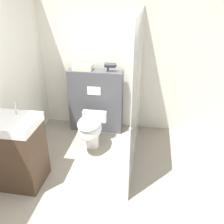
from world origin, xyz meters
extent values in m
plane|color=#9E9384|center=(0.00, 0.00, 0.00)|extent=(12.00, 12.00, 0.00)
cube|color=silver|center=(0.00, 2.22, 1.25)|extent=(8.00, 0.06, 2.50)
cube|color=#4C4C51|center=(-0.35, 2.00, 0.54)|extent=(0.91, 0.24, 1.08)
cube|color=white|center=(-0.35, 1.87, 0.78)|extent=(0.22, 0.01, 0.14)
cube|color=silver|center=(0.39, 1.29, 1.03)|extent=(0.01, 1.81, 2.06)
sphere|color=#B2B2B7|center=(0.39, 0.42, 0.99)|extent=(0.04, 0.04, 0.04)
cylinder|color=white|center=(-0.30, 1.45, 0.17)|extent=(0.21, 0.21, 0.35)
ellipsoid|color=white|center=(-0.30, 1.35, 0.37)|extent=(0.35, 0.57, 0.23)
ellipsoid|color=white|center=(-0.30, 1.35, 0.50)|extent=(0.34, 0.56, 0.02)
cube|color=white|center=(-0.30, 1.65, 0.43)|extent=(0.38, 0.10, 0.17)
cube|color=#473323|center=(-1.01, 0.52, 0.41)|extent=(0.57, 0.50, 0.81)
cube|color=white|center=(-1.01, 0.52, 0.87)|extent=(0.59, 0.51, 0.11)
cylinder|color=silver|center=(-1.01, 0.65, 0.99)|extent=(0.02, 0.02, 0.14)
cylinder|color=#2D2D33|center=(-0.10, 1.98, 1.19)|extent=(0.17, 0.08, 0.08)
cone|color=#2D2D33|center=(0.00, 1.98, 1.19)|extent=(0.03, 0.07, 0.07)
cylinder|color=#2D2D33|center=(-0.13, 1.98, 1.13)|extent=(0.03, 0.03, 0.10)
cube|color=beige|center=(-0.55, 2.01, 1.13)|extent=(0.31, 0.17, 0.09)
camera|label=1|loc=(0.56, -1.80, 2.29)|focal=40.00mm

